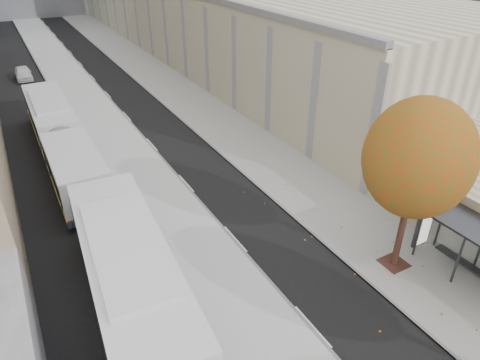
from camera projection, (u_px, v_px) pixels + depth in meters
bus_platform at (102, 125)px, 32.29m from camera, size 4.25×150.00×0.15m
sidewalk at (198, 107)px, 35.68m from camera, size 4.75×150.00×0.08m
building_tan at (185, 3)px, 60.38m from camera, size 18.00×92.00×8.00m
bus_shelter at (479, 235)px, 17.12m from camera, size 1.90×4.40×2.53m
tree_c at (418, 159)px, 16.24m from camera, size 4.20×4.20×7.28m
bus_far at (60, 138)px, 26.78m from camera, size 2.52×16.81×2.80m
distant_car at (23, 73)px, 42.27m from camera, size 1.52×3.68×1.25m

